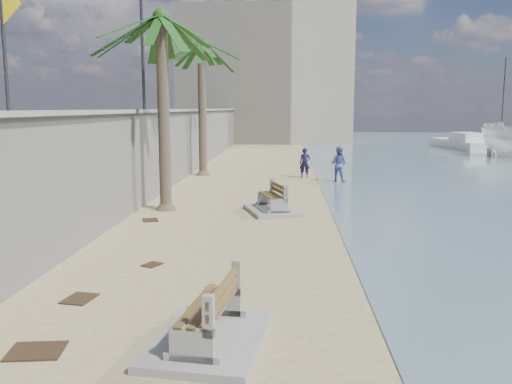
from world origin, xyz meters
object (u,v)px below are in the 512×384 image
object	(u,v)px
person_a	(305,161)
palm_mid	(161,19)
bench_near	(209,317)
bench_far	(272,200)
palm_back	(201,45)
sailboat_west	(500,141)
yacht_far	(462,145)
person_b	(339,162)

from	to	relation	value
person_a	palm_mid	bearing A→B (deg)	-117.77
palm_mid	person_a	bearing A→B (deg)	60.74
bench_near	palm_mid	bearing A→B (deg)	105.93
bench_far	palm_back	distance (m)	13.09
person_a	sailboat_west	world-z (taller)	sailboat_west
palm_back	palm_mid	bearing A→B (deg)	-88.73
bench_far	yacht_far	size ratio (longest dim) A/B	0.29
palm_back	person_b	xyz separation A→B (m)	(7.20, -2.28, -6.02)
bench_near	sailboat_west	world-z (taller)	sailboat_west
bench_near	yacht_far	distance (m)	45.67
palm_mid	palm_back	bearing A→B (deg)	91.27
bench_near	person_b	size ratio (longest dim) A/B	1.33
yacht_far	person_a	bearing A→B (deg)	139.78
person_b	palm_back	bearing A→B (deg)	9.68
person_a	palm_back	bearing A→B (deg)	173.35
palm_mid	person_a	distance (m)	12.35
yacht_far	sailboat_west	world-z (taller)	sailboat_west
palm_back	person_b	world-z (taller)	palm_back
palm_mid	person_b	distance (m)	12.06
person_b	yacht_far	bearing A→B (deg)	-92.71
palm_back	yacht_far	distance (m)	30.04
bench_far	person_a	size ratio (longest dim) A/B	1.50
palm_mid	sailboat_west	world-z (taller)	sailboat_west
bench_near	palm_mid	size ratio (longest dim) A/B	0.34
palm_mid	bench_near	bearing A→B (deg)	-74.07
bench_far	palm_mid	xyz separation A→B (m)	(-3.87, 0.24, 6.26)
yacht_far	bench_near	bearing A→B (deg)	152.43
bench_near	yacht_far	world-z (taller)	yacht_far
sailboat_west	palm_mid	bearing A→B (deg)	-124.93
bench_near	person_b	bearing A→B (deg)	78.84
sailboat_west	person_b	bearing A→B (deg)	-123.09
person_a	yacht_far	bearing A→B (deg)	56.79
bench_far	person_a	bearing A→B (deg)	81.50
bench_near	palm_back	xyz separation A→B (m)	(-3.41, 21.47, 6.56)
palm_back	person_a	xyz separation A→B (m)	(5.56, -0.80, -6.11)
bench_far	person_b	xyz separation A→B (m)	(3.10, 8.27, 0.55)
bench_near	bench_far	size ratio (longest dim) A/B	0.97
person_b	sailboat_west	size ratio (longest dim) A/B	0.23
bench_far	yacht_far	bearing A→B (deg)	62.35
bench_far	palm_mid	size ratio (longest dim) A/B	0.35
bench_far	sailboat_west	xyz separation A→B (m)	(22.14, 37.48, -0.10)
palm_back	person_a	world-z (taller)	palm_back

